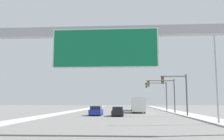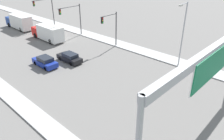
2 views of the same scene
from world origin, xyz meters
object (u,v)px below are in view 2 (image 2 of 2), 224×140
(sign_gantry, at_px, (210,62))
(truck_box_primary, at_px, (19,22))
(traffic_light_mid_block, at_px, (73,15))
(street_lamp_right, at_px, (183,31))
(car_mid_left, at_px, (70,58))
(car_near_center, at_px, (45,62))
(traffic_light_far_intersection, at_px, (47,8))
(truck_box_secondary, at_px, (48,33))
(traffic_light_near_intersection, at_px, (112,25))

(sign_gantry, xyz_separation_m, truck_box_primary, (3.50, 43.94, -4.69))
(truck_box_primary, distance_m, traffic_light_mid_block, 14.99)
(sign_gantry, relative_size, street_lamp_right, 2.17)
(street_lamp_right, bearing_deg, car_mid_left, 127.57)
(car_near_center, relative_size, street_lamp_right, 0.47)
(car_mid_left, height_order, traffic_light_mid_block, traffic_light_mid_block)
(car_near_center, relative_size, car_mid_left, 0.98)
(car_near_center, height_order, traffic_light_far_intersection, traffic_light_far_intersection)
(car_mid_left, distance_m, street_lamp_right, 17.25)
(car_near_center, height_order, traffic_light_mid_block, traffic_light_mid_block)
(street_lamp_right, bearing_deg, traffic_light_far_intersection, 92.46)
(truck_box_secondary, bearing_deg, traffic_light_far_intersection, 57.23)
(car_near_center, relative_size, traffic_light_near_intersection, 0.71)
(truck_box_primary, bearing_deg, traffic_light_near_intersection, -76.89)
(truck_box_primary, bearing_deg, sign_gantry, -94.55)
(sign_gantry, relative_size, traffic_light_mid_block, 3.16)
(sign_gantry, xyz_separation_m, car_mid_left, (0.00, 20.62, -5.68))
(traffic_light_mid_block, distance_m, traffic_light_far_intersection, 10.00)
(truck_box_primary, bearing_deg, car_near_center, -107.68)
(sign_gantry, xyz_separation_m, car_near_center, (-3.50, 21.99, -5.64))
(car_mid_left, bearing_deg, truck_box_primary, 81.47)
(sign_gantry, height_order, truck_box_primary, sign_gantry)
(truck_box_primary, relative_size, truck_box_secondary, 1.08)
(car_near_center, xyz_separation_m, traffic_light_near_intersection, (12.55, -1.89, 3.47))
(truck_box_secondary, bearing_deg, car_mid_left, -107.07)
(traffic_light_far_intersection, bearing_deg, traffic_light_mid_block, -90.83)
(truck_box_primary, height_order, traffic_light_near_intersection, traffic_light_near_intersection)
(truck_box_primary, bearing_deg, street_lamp_right, -79.73)
(sign_gantry, height_order, traffic_light_far_intersection, sign_gantry)
(truck_box_primary, relative_size, traffic_light_near_intersection, 1.42)
(traffic_light_mid_block, height_order, street_lamp_right, street_lamp_right)
(car_near_center, bearing_deg, traffic_light_mid_block, 33.93)
(traffic_light_mid_block, bearing_deg, traffic_light_far_intersection, 89.17)
(traffic_light_near_intersection, bearing_deg, traffic_light_mid_block, 92.81)
(truck_box_primary, xyz_separation_m, traffic_light_far_intersection, (5.21, -3.84, 2.89))
(traffic_light_near_intersection, bearing_deg, traffic_light_far_intersection, 90.99)
(traffic_light_mid_block, height_order, traffic_light_far_intersection, traffic_light_far_intersection)
(truck_box_primary, distance_m, truck_box_secondary, 11.93)
(sign_gantry, bearing_deg, street_lamp_right, 36.51)
(car_mid_left, xyz_separation_m, traffic_light_near_intersection, (9.05, -0.52, 3.50))
(car_near_center, relative_size, truck_box_primary, 0.50)
(sign_gantry, distance_m, truck_box_secondary, 32.56)
(truck_box_primary, relative_size, traffic_light_mid_block, 1.38)
(traffic_light_mid_block, bearing_deg, car_mid_left, -132.08)
(car_mid_left, bearing_deg, car_near_center, 158.68)
(car_near_center, relative_size, traffic_light_mid_block, 0.69)
(traffic_light_near_intersection, bearing_deg, car_mid_left, 176.71)
(truck_box_primary, bearing_deg, traffic_light_far_intersection, -36.43)
(truck_box_secondary, relative_size, traffic_light_near_intersection, 1.32)
(car_near_center, height_order, street_lamp_right, street_lamp_right)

